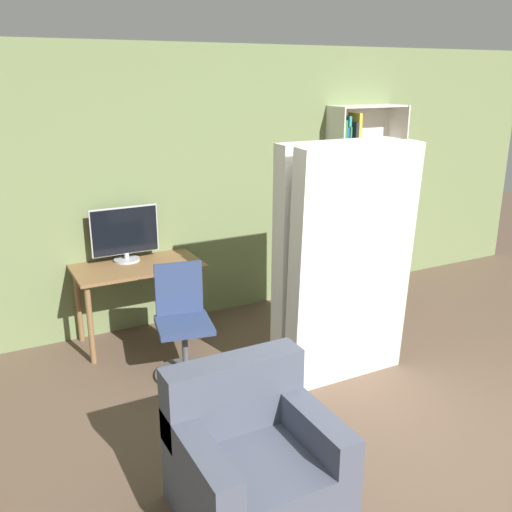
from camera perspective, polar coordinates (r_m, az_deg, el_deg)
name	(u,v)px	position (r m, az deg, el deg)	size (l,w,h in m)	color
ground_plane	(459,476)	(4.05, 19.62, -20.00)	(16.00, 16.00, 0.00)	brown
wall_back	(237,183)	(5.90, -1.90, 7.28)	(8.00, 0.06, 2.70)	#6B7A4C
desk	(138,276)	(5.36, -11.70, -2.00)	(1.15, 0.62, 0.75)	brown
monitor	(125,233)	(5.40, -12.97, 2.22)	(0.63, 0.24, 0.51)	#B7B7BC
office_chair	(183,331)	(4.81, -7.28, -7.47)	(0.52, 0.52, 0.93)	#4C4C51
bookshelf	(352,204)	(6.52, 9.61, 5.13)	(0.87, 0.34, 2.10)	beige
mattress_near	(352,267)	(4.54, 9.60, -1.13)	(1.07, 0.27, 1.93)	silver
mattress_far	(334,259)	(4.73, 7.78, -0.29)	(1.07, 0.21, 1.93)	silver
armchair	(253,461)	(3.44, -0.35, -19.78)	(0.85, 0.80, 0.85)	#474C5B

